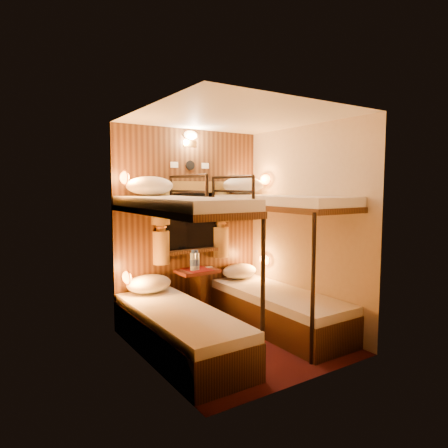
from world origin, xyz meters
TOP-DOWN VIEW (x-y plane):
  - floor at (0.00, 0.00)m, footprint 2.10×2.10m
  - ceiling at (0.00, 0.00)m, footprint 2.10×2.10m
  - wall_back at (0.00, 1.05)m, footprint 2.40×0.00m
  - wall_front at (0.00, -1.05)m, footprint 2.40×0.00m
  - wall_left at (-1.00, 0.00)m, footprint 0.00×2.40m
  - wall_right at (1.00, 0.00)m, footprint 0.00×2.40m
  - back_panel at (0.00, 1.04)m, footprint 2.00×0.03m
  - bunk_left at (-0.65, 0.07)m, footprint 0.72×1.90m
  - bunk_right at (0.65, 0.07)m, footprint 0.72×1.90m
  - window at (0.00, 1.00)m, footprint 1.00×0.12m
  - curtains at (0.00, 0.97)m, footprint 1.10×0.22m
  - back_fixtures at (0.00, 1.00)m, footprint 0.54×0.09m
  - reading_lamps at (-0.00, 0.70)m, footprint 2.00×0.20m
  - table at (0.00, 0.85)m, footprint 0.50×0.34m
  - bottle_left at (-0.07, 0.83)m, footprint 0.08×0.08m
  - bottle_right at (-0.02, 0.83)m, footprint 0.07×0.07m
  - sachet_a at (0.20, 0.90)m, footprint 0.09×0.08m
  - sachet_b at (0.16, 0.90)m, footprint 0.08×0.07m
  - pillow_lower_left at (-0.65, 0.84)m, footprint 0.53×0.38m
  - pillow_lower_right at (0.65, 0.85)m, footprint 0.50×0.35m
  - pillow_upper_left at (-0.65, 0.76)m, footprint 0.54×0.39m
  - pillow_upper_right at (0.65, 0.78)m, footprint 0.57×0.41m

SIDE VIEW (x-z plane):
  - floor at x=0.00m, z-range 0.00..0.00m
  - table at x=0.00m, z-range 0.09..0.74m
  - pillow_lower_right at x=0.65m, z-range 0.46..0.65m
  - bunk_left at x=-0.65m, z-range -0.35..1.47m
  - bunk_right at x=0.65m, z-range -0.35..1.47m
  - pillow_lower_left at x=-0.65m, z-range 0.46..0.67m
  - sachet_b at x=0.16m, z-range 0.65..0.65m
  - sachet_a at x=0.20m, z-range 0.65..0.66m
  - bottle_right at x=-0.02m, z-range 0.63..0.88m
  - bottle_left at x=-0.07m, z-range 0.63..0.89m
  - window at x=0.00m, z-range 0.79..1.58m
  - wall_back at x=0.00m, z-range 0.00..2.40m
  - wall_front at x=0.00m, z-range 0.00..2.40m
  - wall_left at x=-1.00m, z-range 0.00..2.40m
  - wall_right at x=1.00m, z-range 0.00..2.40m
  - back_panel at x=0.00m, z-range 0.00..2.40m
  - reading_lamps at x=0.00m, z-range 0.62..1.86m
  - curtains at x=0.00m, z-range 0.76..1.76m
  - pillow_upper_left at x=-0.65m, z-range 1.59..1.80m
  - pillow_upper_right at x=0.65m, z-range 1.59..1.81m
  - back_fixtures at x=0.00m, z-range 2.00..2.49m
  - ceiling at x=0.00m, z-range 2.40..2.40m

